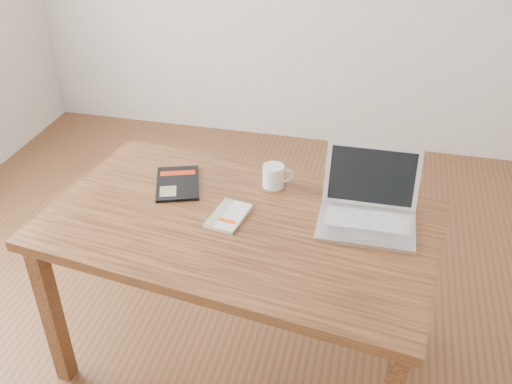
% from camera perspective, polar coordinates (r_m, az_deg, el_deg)
% --- Properties ---
extents(room, '(4.04, 4.04, 2.70)m').
position_cam_1_polar(room, '(2.01, -4.66, 14.25)').
color(room, brown).
rests_on(room, ground).
extents(desk, '(1.55, 1.02, 0.75)m').
position_cam_1_polar(desk, '(2.18, -1.65, -4.86)').
color(desk, '#56321A').
rests_on(desk, ground).
extents(white_guidebook, '(0.15, 0.21, 0.02)m').
position_cam_1_polar(white_guidebook, '(2.14, -2.76, -2.41)').
color(white_guidebook, beige).
rests_on(white_guidebook, desk).
extents(black_guidebook, '(0.25, 0.30, 0.01)m').
position_cam_1_polar(black_guidebook, '(2.35, -7.84, 0.86)').
color(black_guidebook, black).
rests_on(black_guidebook, desk).
extents(laptop, '(0.36, 0.33, 0.24)m').
position_cam_1_polar(laptop, '(2.15, 11.16, -1.55)').
color(laptop, silver).
rests_on(laptop, desk).
extents(coffee_mug, '(0.12, 0.09, 0.09)m').
position_cam_1_polar(coffee_mug, '(2.30, 1.83, 1.64)').
color(coffee_mug, white).
rests_on(coffee_mug, desk).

